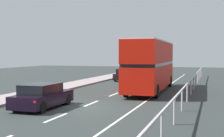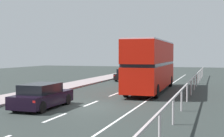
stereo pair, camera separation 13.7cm
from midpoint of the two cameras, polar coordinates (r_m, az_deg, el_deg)
The scene contains 6 objects.
ground_plane at distance 18.91m, azimuth -4.92°, elevation -6.97°, with size 74.36×120.00×0.10m, color #292F2D.
lane_paint_markings at distance 26.59m, azimuth 6.12°, elevation -4.09°, with size 3.19×46.00×0.01m.
bridge_side_railing at distance 26.28m, azimuth 14.48°, elevation -2.11°, with size 0.10×42.00×1.21m.
double_decker_bus_red at distance 26.58m, azimuth 7.23°, elevation 0.76°, with size 2.67×11.54×4.20m.
hatchback_car_near at distance 18.64m, azimuth -12.26°, elevation -4.89°, with size 1.85×4.40×1.42m.
sedan_car_ahead at distance 37.11m, azimuth 2.77°, elevation -1.15°, with size 1.99×4.35×1.39m.
Camera 2 is at (7.39, -17.12, 3.09)m, focal length 50.83 mm.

